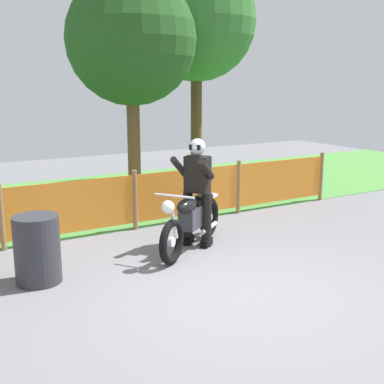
{
  "coord_description": "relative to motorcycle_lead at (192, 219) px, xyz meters",
  "views": [
    {
      "loc": [
        -3.35,
        -4.68,
        2.5
      ],
      "look_at": [
        0.32,
        1.6,
        0.9
      ],
      "focal_mm": 46.19,
      "sensor_mm": 36.0,
      "label": 1
    }
  ],
  "objects": [
    {
      "name": "ground",
      "position": [
        -0.31,
        -1.59,
        -0.49
      ],
      "size": [
        24.0,
        24.0,
        0.02
      ],
      "primitive_type": "cube",
      "color": "slate"
    },
    {
      "name": "motorcycle_lead",
      "position": [
        0.0,
        0.0,
        0.0
      ],
      "size": [
        1.75,
        1.31,
        0.98
      ],
      "rotation": [
        0.0,
        0.0,
        -2.52
      ],
      "color": "black",
      "rests_on": "ground"
    },
    {
      "name": "tree_leftmost",
      "position": [
        0.67,
        3.65,
        2.9
      ],
      "size": [
        2.74,
        2.74,
        4.77
      ],
      "color": "brown",
      "rests_on": "ground"
    },
    {
      "name": "rider_lead",
      "position": [
        0.18,
        0.13,
        0.48
      ],
      "size": [
        0.78,
        0.73,
        1.69
      ],
      "rotation": [
        0.0,
        0.0,
        -2.52
      ],
      "color": "black",
      "rests_on": "ground"
    },
    {
      "name": "tree_near_left",
      "position": [
        2.76,
        4.49,
        3.48
      ],
      "size": [
        2.9,
        2.9,
        5.43
      ],
      "color": "brown",
      "rests_on": "ground"
    },
    {
      "name": "oil_drum",
      "position": [
        -2.35,
        -0.12,
        -0.04
      ],
      "size": [
        0.58,
        0.58,
        0.88
      ],
      "primitive_type": "cylinder",
      "color": "#2D2D33",
      "rests_on": "ground"
    },
    {
      "name": "barrier_fence",
      "position": [
        -0.31,
        1.42,
        0.06
      ],
      "size": [
        8.88,
        0.08,
        1.05
      ],
      "color": "olive",
      "rests_on": "ground"
    },
    {
      "name": "grass_verge",
      "position": [
        -0.31,
        4.04,
        -0.47
      ],
      "size": [
        24.0,
        5.25,
        0.01
      ],
      "primitive_type": "cube",
      "color": "#4C8C3D",
      "rests_on": "ground"
    }
  ]
}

